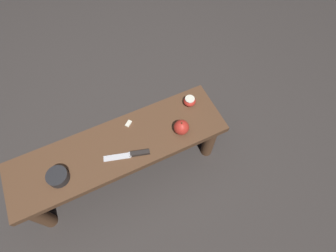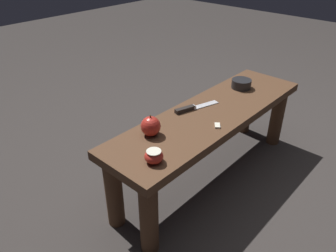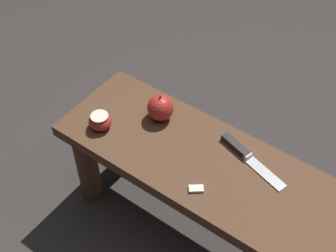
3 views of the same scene
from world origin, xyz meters
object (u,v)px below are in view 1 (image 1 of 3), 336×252
knife (134,154)px  apple_whole (181,127)px  bowl (58,177)px  wooden_bench (121,152)px  apple_cut (190,101)px

knife → apple_whole: apple_whole is taller
apple_whole → bowl: (0.67, -0.02, -0.02)m
wooden_bench → apple_cut: apple_cut is taller
apple_whole → bowl: 0.67m
wooden_bench → apple_whole: apple_whole is taller
apple_cut → knife: bearing=21.2°
apple_cut → bowl: bearing=8.5°
knife → apple_cut: 0.44m
bowl → apple_cut: bearing=-171.5°
wooden_bench → knife: size_ratio=4.94×
apple_whole → bowl: apple_whole is taller
knife → apple_whole: 0.29m
apple_cut → wooden_bench: bearing=9.1°
wooden_bench → knife: (-0.05, 0.09, 0.09)m
apple_whole → wooden_bench: bearing=-11.0°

